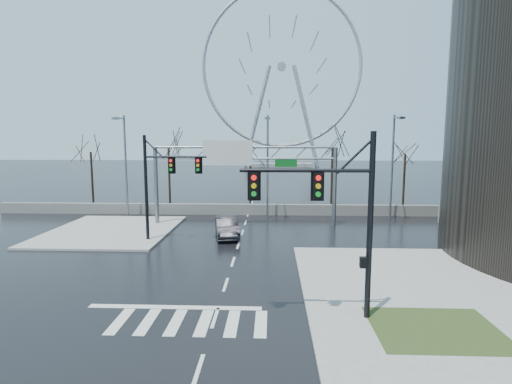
{
  "coord_description": "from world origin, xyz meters",
  "views": [
    {
      "loc": [
        2.43,
        -20.34,
        7.65
      ],
      "look_at": [
        1.32,
        7.49,
        4.0
      ],
      "focal_mm": 28.0,
      "sensor_mm": 36.0,
      "label": 1
    }
  ],
  "objects_px": {
    "sign_gantry": "(240,168)",
    "car": "(227,227)",
    "signal_mast_far": "(161,178)",
    "ferris_wheel": "(282,73)",
    "signal_mast_near": "(338,208)"
  },
  "relations": [
    {
      "from": "signal_mast_far",
      "to": "sign_gantry",
      "type": "bearing_deg",
      "value": 47.53
    },
    {
      "from": "sign_gantry",
      "to": "ferris_wheel",
      "type": "bearing_deg",
      "value": 86.16
    },
    {
      "from": "sign_gantry",
      "to": "car",
      "type": "relative_size",
      "value": 3.42
    },
    {
      "from": "ferris_wheel",
      "to": "car",
      "type": "bearing_deg",
      "value": -94.15
    },
    {
      "from": "signal_mast_near",
      "to": "ferris_wheel",
      "type": "relative_size",
      "value": 0.16
    },
    {
      "from": "sign_gantry",
      "to": "car",
      "type": "xyz_separation_m",
      "value": [
        -0.75,
        -4.43,
        -4.39
      ]
    },
    {
      "from": "ferris_wheel",
      "to": "signal_mast_far",
      "type": "bearing_deg",
      "value": -97.2
    },
    {
      "from": "ferris_wheel",
      "to": "sign_gantry",
      "type": "bearing_deg",
      "value": -93.84
    },
    {
      "from": "sign_gantry",
      "to": "car",
      "type": "distance_m",
      "value": 6.29
    },
    {
      "from": "signal_mast_far",
      "to": "sign_gantry",
      "type": "relative_size",
      "value": 0.49
    },
    {
      "from": "ferris_wheel",
      "to": "car",
      "type": "distance_m",
      "value": 88.41
    },
    {
      "from": "signal_mast_near",
      "to": "car",
      "type": "distance_m",
      "value": 16.37
    },
    {
      "from": "signal_mast_far",
      "to": "car",
      "type": "distance_m",
      "value": 6.42
    },
    {
      "from": "signal_mast_far",
      "to": "signal_mast_near",
      "type": "bearing_deg",
      "value": -49.74
    },
    {
      "from": "sign_gantry",
      "to": "ferris_wheel",
      "type": "relative_size",
      "value": 0.32
    }
  ]
}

